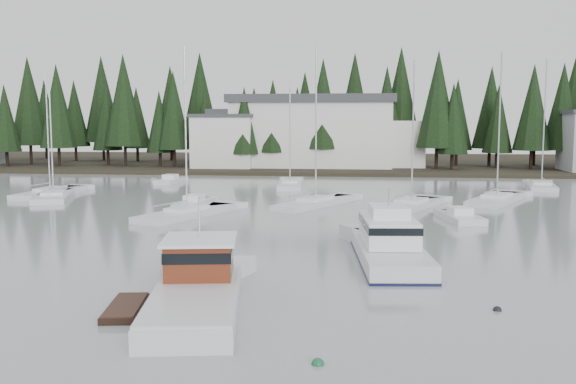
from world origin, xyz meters
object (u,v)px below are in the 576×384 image
(harbor_inn, at_px, (325,132))
(sailboat_6, at_px, (497,201))
(sailboat_3, at_px, (411,207))
(cabin_cruiser_center, at_px, (389,248))
(sailboat_10, at_px, (541,187))
(runabout_4, at_px, (194,205))
(house_west, at_px, (224,140))
(sailboat_12, at_px, (54,198))
(runabout_1, at_px, (460,219))
(sailboat_5, at_px, (50,194))
(lobster_boat_brown, at_px, (194,293))
(sailboat_2, at_px, (187,215))
(runabout_3, at_px, (170,182))
(sailboat_7, at_px, (290,186))
(sailboat_0, at_px, (316,205))

(harbor_inn, bearing_deg, sailboat_6, -64.56)
(sailboat_3, bearing_deg, cabin_cruiser_center, -163.19)
(sailboat_10, height_order, runabout_4, sailboat_10)
(harbor_inn, height_order, sailboat_10, sailboat_10)
(house_west, bearing_deg, sailboat_12, -103.40)
(sailboat_6, xyz_separation_m, runabout_1, (-5.11, -11.84, 0.06))
(sailboat_5, xyz_separation_m, sailboat_6, (43.85, -0.68, 0.01))
(lobster_boat_brown, xyz_separation_m, sailboat_6, (19.22, 36.19, -0.49))
(cabin_cruiser_center, bearing_deg, sailboat_2, 40.73)
(sailboat_12, height_order, runabout_3, sailboat_12)
(lobster_boat_brown, xyz_separation_m, sailboat_2, (-6.93, 24.18, -0.49))
(sailboat_6, height_order, runabout_3, sailboat_6)
(sailboat_2, relative_size, runabout_3, 2.42)
(house_west, distance_m, runabout_4, 41.37)
(house_west, bearing_deg, runabout_1, -58.91)
(sailboat_3, bearing_deg, runabout_1, -132.38)
(sailboat_10, bearing_deg, runabout_4, 129.22)
(lobster_boat_brown, distance_m, runabout_4, 30.99)
(sailboat_6, height_order, runabout_1, sailboat_6)
(sailboat_2, xyz_separation_m, runabout_4, (-0.93, 5.79, 0.06))
(sailboat_7, bearing_deg, sailboat_12, 120.05)
(cabin_cruiser_center, bearing_deg, sailboat_6, -27.99)
(cabin_cruiser_center, relative_size, sailboat_3, 0.82)
(sailboat_12, bearing_deg, runabout_1, -122.95)
(lobster_boat_brown, relative_size, runabout_3, 1.82)
(sailboat_5, distance_m, sailboat_12, 3.83)
(sailboat_2, relative_size, sailboat_7, 1.12)
(harbor_inn, xyz_separation_m, runabout_4, (-9.09, -44.03, -5.64))
(sailboat_10, bearing_deg, lobster_boat_brown, 161.66)
(house_west, relative_size, runabout_4, 1.56)
(harbor_inn, distance_m, sailboat_6, 42.27)
(sailboat_7, bearing_deg, sailboat_2, 162.39)
(runabout_4, bearing_deg, sailboat_5, 71.45)
(cabin_cruiser_center, height_order, sailboat_7, sailboat_7)
(sailboat_7, xyz_separation_m, sailboat_10, (28.13, 0.83, 0.03))
(runabout_3, bearing_deg, sailboat_12, 165.15)
(harbor_inn, relative_size, runabout_4, 4.82)
(cabin_cruiser_center, distance_m, sailboat_6, 28.75)
(lobster_boat_brown, relative_size, runabout_4, 1.69)
(sailboat_0, bearing_deg, sailboat_7, 41.19)
(sailboat_3, bearing_deg, sailboat_6, -35.56)
(harbor_inn, bearing_deg, runabout_4, -101.66)
(cabin_cruiser_center, distance_m, sailboat_3, 22.00)
(lobster_boat_brown, relative_size, sailboat_10, 0.70)
(sailboat_2, bearing_deg, lobster_boat_brown, -142.30)
(harbor_inn, distance_m, runabout_3, 29.61)
(sailboat_6, bearing_deg, sailboat_0, 131.55)
(sailboat_2, xyz_separation_m, sailboat_6, (26.15, 12.00, -0.00))
(sailboat_3, bearing_deg, harbor_inn, 37.35)
(sailboat_2, height_order, runabout_4, sailboat_2)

